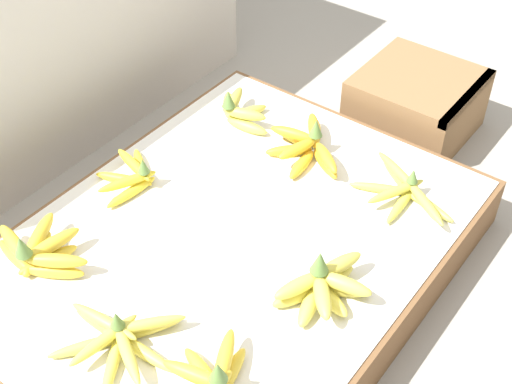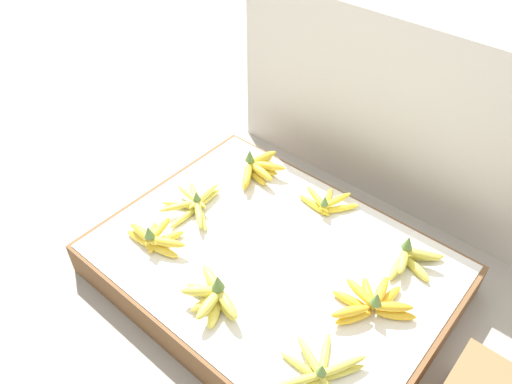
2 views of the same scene
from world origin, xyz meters
name	(u,v)px [view 1 (image 1 of 2)]	position (x,y,z in m)	size (l,w,h in m)	color
ground_plane	(231,278)	(0.00, 0.00, 0.00)	(10.00, 10.00, 0.00)	gray
display_platform	(230,259)	(0.00, 0.00, 0.07)	(1.09, 0.82, 0.13)	brown
wooden_crate	(416,104)	(0.76, -0.06, 0.09)	(0.31, 0.31, 0.18)	olive
banana_bunch_front_left	(210,383)	(-0.32, -0.21, 0.16)	(0.22, 0.15, 0.10)	gold
banana_bunch_front_midleft	(323,287)	(-0.02, -0.25, 0.17)	(0.22, 0.17, 0.11)	#DBCC4C
banana_bunch_front_midright	(404,191)	(0.34, -0.24, 0.16)	(0.20, 0.26, 0.08)	gold
banana_bunch_middle_left	(119,338)	(-0.35, -0.01, 0.16)	(0.23, 0.25, 0.08)	#DBCC4C
banana_bunch_middle_midright	(306,145)	(0.34, 0.03, 0.16)	(0.24, 0.25, 0.10)	gold
banana_bunch_back_left	(38,253)	(-0.30, 0.27, 0.17)	(0.16, 0.24, 0.11)	gold
banana_bunch_back_midleft	(132,176)	(0.00, 0.29, 0.16)	(0.20, 0.15, 0.08)	yellow
banana_bunch_back_midright	(239,110)	(0.35, 0.25, 0.16)	(0.13, 0.21, 0.10)	gold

